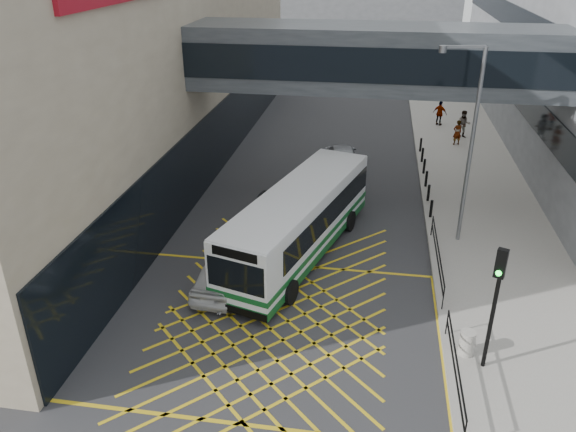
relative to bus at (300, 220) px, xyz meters
The scene contains 17 objects.
ground 5.86m from the bus, 92.77° to the right, with size 120.00×120.00×0.00m, color #333335.
building_whsmith 21.94m from the bus, 150.36° to the left, with size 24.17×42.00×16.00m.
skybridge 9.08m from the bus, 66.88° to the left, with size 20.00×4.10×3.00m.
pavement 12.92m from the bus, 47.09° to the left, with size 6.00×54.00×0.16m, color #9F9A91.
box_junction 5.85m from the bus, 92.77° to the right, with size 12.00×9.00×0.01m.
bus is the anchor object (origin of this frame).
car_white 4.10m from the bus, 129.26° to the right, with size 1.99×4.85×1.54m, color silver.
car_dark 3.43m from the bus, 117.03° to the left, with size 1.97×5.04×1.58m, color black.
car_silver 11.30m from the bus, 84.79° to the left, with size 1.96×4.64×1.44m, color #92959A.
traffic_light 9.71m from the bus, 44.29° to the right, with size 0.36×0.53×4.42m.
street_lamp 7.99m from the bus, 17.33° to the left, with size 1.97×0.63×8.70m.
litter_bin 8.91m from the bus, 43.37° to the right, with size 0.51×0.51×0.88m, color #ADA89E.
kerb_railings 7.06m from the bus, 33.10° to the right, with size 0.05×12.54×1.00m.
bollards 11.18m from the bus, 57.51° to the left, with size 0.14×10.14×0.90m.
pedestrian_a 18.29m from the bus, 62.48° to the left, with size 0.67×0.48×1.68m, color gray.
pedestrian_b 20.03m from the bus, 63.15° to the left, with size 0.93×0.54×1.90m, color gray.
pedestrian_c 22.04m from the bus, 69.68° to the left, with size 1.07×0.52×1.81m, color gray.
Camera 1 is at (3.22, -16.03, 12.45)m, focal length 35.00 mm.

